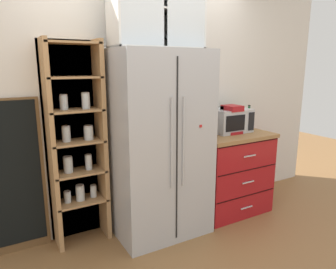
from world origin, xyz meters
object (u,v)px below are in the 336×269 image
object	(u,v)px
bottle_green	(249,118)
coffee_maker	(230,119)
microwave	(230,120)
chalkboard_menu	(8,178)
bottle_amber	(234,122)
mug_charcoal	(211,133)
refrigerator	(159,145)

from	to	relation	value
bottle_green	coffee_maker	bearing A→B (deg)	-171.64
microwave	chalkboard_menu	bearing A→B (deg)	173.92
microwave	bottle_amber	world-z (taller)	bottle_amber
bottle_amber	chalkboard_menu	size ratio (longest dim) A/B	0.21
mug_charcoal	bottle_amber	world-z (taller)	bottle_amber
bottle_green	refrigerator	bearing A→B (deg)	-176.70
refrigerator	bottle_green	xyz separation A→B (m)	(1.23, 0.07, 0.14)
microwave	mug_charcoal	distance (m)	0.38
mug_charcoal	chalkboard_menu	distance (m)	1.96
microwave	chalkboard_menu	xyz separation A→B (m)	(-2.26, 0.24, -0.35)
refrigerator	chalkboard_menu	distance (m)	1.37
coffee_maker	bottle_amber	xyz separation A→B (m)	(0.00, -0.06, -0.03)
refrigerator	coffee_maker	bearing A→B (deg)	1.47
bottle_green	chalkboard_menu	world-z (taller)	chalkboard_menu
mug_charcoal	bottle_amber	distance (m)	0.33
bottle_amber	microwave	bearing A→B (deg)	72.08
coffee_maker	bottle_green	distance (m)	0.33
mug_charcoal	bottle_green	world-z (taller)	bottle_green
microwave	bottle_amber	size ratio (longest dim) A/B	1.52
bottle_green	bottle_amber	bearing A→B (deg)	-161.10
mug_charcoal	chalkboard_menu	bearing A→B (deg)	169.24
microwave	chalkboard_menu	world-z (taller)	chalkboard_menu
microwave	coffee_maker	world-z (taller)	coffee_maker
microwave	coffee_maker	distance (m)	0.06
chalkboard_menu	refrigerator	bearing A→B (deg)	-13.06
chalkboard_menu	bottle_green	bearing A→B (deg)	-5.26
refrigerator	bottle_green	bearing A→B (deg)	3.30
coffee_maker	bottle_green	bearing A→B (deg)	8.36
coffee_maker	bottle_amber	world-z (taller)	coffee_maker
bottle_green	chalkboard_menu	size ratio (longest dim) A/B	0.21
refrigerator	coffee_maker	distance (m)	0.92
bottle_green	chalkboard_menu	distance (m)	2.59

